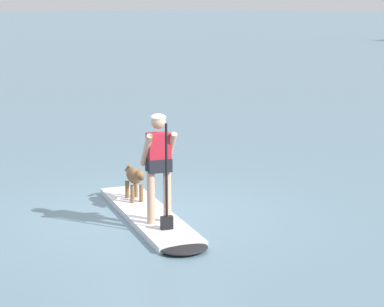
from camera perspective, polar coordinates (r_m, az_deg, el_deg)
ground_plane at (r=11.29m, az=-3.62°, el=-5.23°), size 400.00×400.00×0.00m
paddleboard at (r=11.07m, az=-3.26°, el=-5.32°), size 3.59×2.09×0.10m
person_paddler at (r=10.45m, az=-2.69°, el=-0.59°), size 0.68×0.60×1.67m
dog at (r=11.80m, az=-4.67°, el=-1.96°), size 0.93×0.47×0.59m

